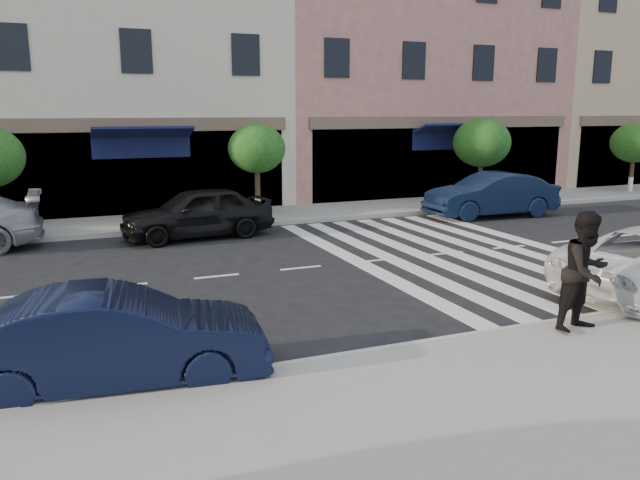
{
  "coord_description": "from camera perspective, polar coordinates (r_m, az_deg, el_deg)",
  "views": [
    {
      "loc": [
        -2.95,
        -9.26,
        3.63
      ],
      "look_at": [
        1.09,
        0.61,
        1.4
      ],
      "focal_mm": 35.0,
      "sensor_mm": 36.0,
      "label": 1
    }
  ],
  "objects": [
    {
      "name": "ground",
      "position": [
        10.37,
        -4.37,
        -8.7
      ],
      "size": [
        120.0,
        120.0,
        0.0
      ],
      "primitive_type": "plane",
      "color": "black",
      "rests_on": "ground"
    },
    {
      "name": "sidewalk_near",
      "position": [
        7.19,
        5.36,
        -17.87
      ],
      "size": [
        60.0,
        4.5,
        0.15
      ],
      "primitive_type": "cube",
      "color": "gray",
      "rests_on": "ground"
    },
    {
      "name": "sidewalk_far",
      "position": [
        20.78,
        -13.78,
        1.61
      ],
      "size": [
        60.0,
        3.0,
        0.15
      ],
      "primitive_type": "cube",
      "color": "gray",
      "rests_on": "ground"
    },
    {
      "name": "building_centre",
      "position": [
        26.44,
        -17.54,
        15.34
      ],
      "size": [
        11.0,
        9.0,
        11.0
      ],
      "primitive_type": "cube",
      "color": "beige",
      "rests_on": "ground"
    },
    {
      "name": "building_east_mid",
      "position": [
        30.11,
        6.83,
        17.2
      ],
      "size": [
        13.0,
        9.0,
        13.0
      ],
      "primitive_type": "cube",
      "color": "tan",
      "rests_on": "ground"
    },
    {
      "name": "building_east_far",
      "position": [
        37.7,
        24.24,
        14.41
      ],
      "size": [
        12.0,
        9.0,
        12.0
      ],
      "primitive_type": "cube",
      "color": "tan",
      "rests_on": "ground"
    },
    {
      "name": "street_tree_c",
      "position": [
        20.96,
        -5.8,
        8.27
      ],
      "size": [
        1.9,
        1.9,
        3.04
      ],
      "color": "#473323",
      "rests_on": "sidewalk_far"
    },
    {
      "name": "street_tree_ea",
      "position": [
        25.05,
        14.58,
        8.6
      ],
      "size": [
        2.2,
        2.2,
        3.19
      ],
      "color": "#473323",
      "rests_on": "sidewalk_far"
    },
    {
      "name": "street_tree_eb",
      "position": [
        30.51,
        26.82,
        7.91
      ],
      "size": [
        2.0,
        2.0,
        2.94
      ],
      "color": "#473323",
      "rests_on": "sidewalk_far"
    },
    {
      "name": "walker",
      "position": [
        10.77,
        23.16,
        -2.66
      ],
      "size": [
        1.05,
        0.88,
        1.93
      ],
      "primitive_type": "imported",
      "rotation": [
        0.0,
        0.0,
        0.17
      ],
      "color": "black",
      "rests_on": "sidewalk_near"
    },
    {
      "name": "car_near_mid",
      "position": [
        8.79,
        -18.21,
        -8.55
      ],
      "size": [
        4.14,
        1.84,
        1.32
      ],
      "primitive_type": "imported",
      "rotation": [
        0.0,
        0.0,
        1.46
      ],
      "color": "black",
      "rests_on": "ground"
    },
    {
      "name": "car_far_mid",
      "position": [
        18.28,
        -11.16,
        2.47
      ],
      "size": [
        4.49,
        2.23,
        1.47
      ],
      "primitive_type": "imported",
      "rotation": [
        0.0,
        0.0,
        -1.45
      ],
      "color": "black",
      "rests_on": "ground"
    },
    {
      "name": "car_far_right",
      "position": [
        22.35,
        15.37,
        4.0
      ],
      "size": [
        4.67,
        1.86,
        1.51
      ],
      "primitive_type": "imported",
      "rotation": [
        0.0,
        0.0,
        -1.63
      ],
      "color": "black",
      "rests_on": "ground"
    }
  ]
}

